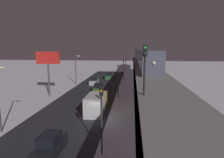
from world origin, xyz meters
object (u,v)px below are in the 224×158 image
sedan_green (109,76)px  commercial_billboard (48,62)px  rail_signal (145,61)px  traffic_light_near (101,110)px  traffic_light_distant (126,62)px  traffic_light_mid (118,76)px  sedan_black (50,146)px  sedan_silver (94,81)px  box_truck (96,103)px  sedan_green_2 (98,89)px  subway_train (141,54)px  traffic_light_far (123,66)px

sedan_green → commercial_billboard: bearing=-111.8°
rail_signal → traffic_light_near: bearing=-15.1°
sedan_green → traffic_light_distant: size_ratio=0.70×
traffic_light_near → traffic_light_mid: size_ratio=1.00×
rail_signal → commercial_billboard: size_ratio=0.45×
sedan_black → traffic_light_distant: (-4.70, -61.37, 3.40)m
rail_signal → traffic_light_near: (3.62, -0.98, -4.41)m
sedan_green → sedan_silver: (2.80, 9.65, 0.01)m
rail_signal → box_truck: size_ratio=0.54×
sedan_green_2 → box_truck: 12.89m
sedan_green_2 → sedan_silver: 9.67m
sedan_green_2 → traffic_light_near: bearing=-79.1°
traffic_light_near → subway_train: bearing=-96.7°
rail_signal → sedan_silver: bearing=-72.2°
subway_train → sedan_green: size_ratio=16.45×
box_truck → traffic_light_mid: 9.50m
rail_signal → sedan_black: 11.42m
traffic_light_far → commercial_billboard: (13.94, 20.44, 2.63)m
traffic_light_near → commercial_billboard: (13.94, -20.06, 2.63)m
rail_signal → sedan_green_2: (8.32, -25.29, -7.81)m
traffic_light_near → traffic_light_far: size_ratio=1.00×
sedan_black → traffic_light_distant: size_ratio=0.73×
subway_train → box_truck: bearing=76.6°
traffic_light_mid → commercial_billboard: 14.19m
traffic_light_mid → sedan_green_2: bearing=-40.9°
sedan_green_2 → sedan_green: bearing=90.0°
subway_train → commercial_billboard: size_ratio=8.32×
traffic_light_mid → traffic_light_far: same height
sedan_green_2 → traffic_light_distant: traffic_light_distant is taller
sedan_green_2 → traffic_light_mid: bearing=-40.9°
box_truck → commercial_billboard: size_ratio=0.83×
traffic_light_far → traffic_light_mid: bearing=90.0°
traffic_light_far → traffic_light_distant: bearing=-90.0°
sedan_silver → traffic_light_far: (-7.50, -6.93, 3.40)m
traffic_light_distant → box_truck: bearing=86.9°
rail_signal → traffic_light_far: 41.86m
sedan_green_2 → sedan_silver: bearing=106.8°
sedan_silver → subway_train: bearing=-137.3°
rail_signal → sedan_green: size_ratio=0.89×
subway_train → rail_signal: rail_signal is taller
subway_train → traffic_light_far: (5.38, 4.95, -3.47)m
sedan_green_2 → traffic_light_far: bearing=73.8°
box_truck → traffic_light_distant: 49.31m
subway_train → rail_signal: 46.46m
sedan_green_2 → sedan_silver: same height
sedan_silver → box_truck: (-4.80, 21.98, 0.55)m
sedan_silver → traffic_light_far: 10.76m
box_truck → traffic_light_mid: size_ratio=1.16×
sedan_green_2 → commercial_billboard: commercial_billboard is taller
box_truck → rail_signal: bearing=116.7°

